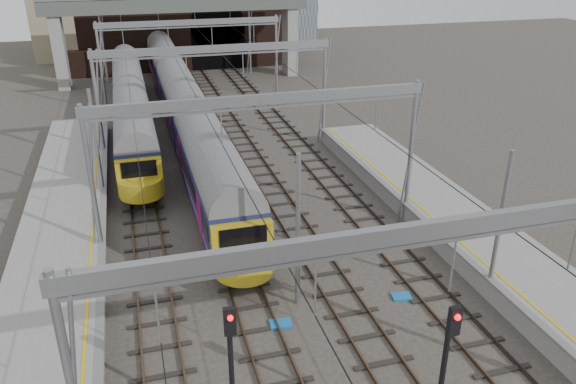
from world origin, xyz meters
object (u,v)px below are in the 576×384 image
object	(u,v)px
signal_near_centre	(446,361)
train_main	(172,78)
train_second	(131,103)
signal_near_left	(231,358)

from	to	relation	value
signal_near_centre	train_main	bearing A→B (deg)	89.11
signal_near_centre	train_second	bearing A→B (deg)	96.59
signal_near_left	train_main	bearing A→B (deg)	90.71
train_main	train_second	size ratio (longest dim) A/B	2.11
signal_near_left	signal_near_centre	distance (m)	6.35
train_second	signal_near_left	world-z (taller)	signal_near_left
train_main	train_second	world-z (taller)	train_main
train_main	signal_near_centre	xyz separation A→B (m)	(3.99, -42.71, 0.79)
signal_near_left	train_second	bearing A→B (deg)	96.98
train_second	signal_near_centre	size ratio (longest dim) A/B	5.87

